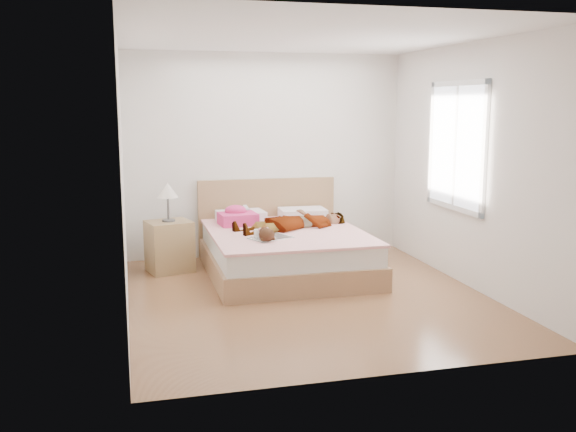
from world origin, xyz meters
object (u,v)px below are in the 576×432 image
object	(u,v)px
towel	(237,217)
magazine	(271,237)
woman	(294,219)
phone	(246,208)
bed	(284,249)
nightstand	(169,242)
coffee_mug	(258,234)
plush_toy	(266,234)

from	to	relation	value
towel	magazine	xyz separation A→B (m)	(0.22, -0.88, -0.09)
woman	towel	world-z (taller)	towel
phone	towel	bearing A→B (deg)	-175.07
bed	nightstand	world-z (taller)	nightstand
woman	phone	xyz separation A→B (m)	(-0.50, 0.40, 0.10)
magazine	towel	bearing A→B (deg)	103.78
phone	coffee_mug	bearing A→B (deg)	-108.82
woman	magazine	size ratio (longest dim) A/B	2.82
phone	bed	distance (m)	0.74
woman	coffee_mug	distance (m)	0.72
towel	phone	bearing A→B (deg)	21.61
coffee_mug	plush_toy	world-z (taller)	plush_toy
woman	magazine	distance (m)	0.67
magazine	plush_toy	size ratio (longest dim) A/B	2.00
magazine	coffee_mug	distance (m)	0.15
plush_toy	bed	bearing A→B (deg)	59.91
towel	plush_toy	world-z (taller)	towel
phone	towel	xyz separation A→B (m)	(-0.12, -0.05, -0.10)
towel	nightstand	world-z (taller)	nightstand
phone	coffee_mug	world-z (taller)	phone
bed	coffee_mug	xyz separation A→B (m)	(-0.39, -0.40, 0.28)
woman	coffee_mug	world-z (taller)	woman
woman	phone	bearing A→B (deg)	-145.34
coffee_mug	phone	bearing A→B (deg)	87.86
coffee_mug	bed	bearing A→B (deg)	45.51
woman	bed	world-z (taller)	bed
coffee_mug	magazine	bearing A→B (deg)	-22.14
towel	nightstand	distance (m)	0.87
phone	coffee_mug	distance (m)	0.89
woman	nightstand	bearing A→B (deg)	-117.81
magazine	phone	bearing A→B (deg)	96.04
coffee_mug	nightstand	bearing A→B (deg)	140.22
towel	nightstand	bearing A→B (deg)	-175.26
phone	plush_toy	distance (m)	1.07
woman	nightstand	distance (m)	1.50
coffee_mug	nightstand	distance (m)	1.21
woman	coffee_mug	xyz separation A→B (m)	(-0.53, -0.48, -0.05)
coffee_mug	towel	bearing A→B (deg)	95.88
bed	towel	bearing A→B (deg)	138.14
magazine	plush_toy	world-z (taller)	plush_toy
phone	magazine	world-z (taller)	phone
nightstand	coffee_mug	bearing A→B (deg)	-39.78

